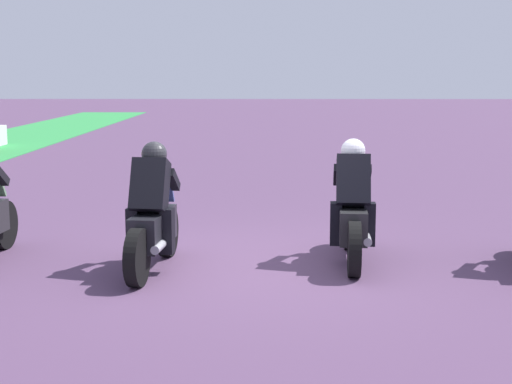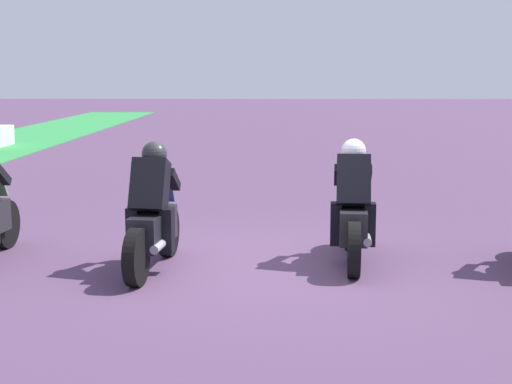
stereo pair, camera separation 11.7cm
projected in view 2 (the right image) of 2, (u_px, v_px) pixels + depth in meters
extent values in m
plane|color=#553A59|center=(262.00, 265.00, 9.21)|extent=(120.00, 120.00, 0.00)
cylinder|color=black|center=(351.00, 225.00, 9.98)|extent=(0.65, 0.19, 0.64)
cylinder|color=black|center=(354.00, 250.00, 8.60)|extent=(0.65, 0.19, 0.64)
cube|color=#242425|center=(353.00, 222.00, 9.26)|extent=(1.12, 0.40, 0.40)
ellipsoid|color=#242425|center=(353.00, 197.00, 9.31)|extent=(0.50, 0.34, 0.24)
cube|color=red|center=(354.00, 229.00, 8.76)|extent=(0.07, 0.16, 0.08)
cylinder|color=#A5A5AD|center=(367.00, 239.00, 8.92)|extent=(0.43, 0.13, 0.10)
cube|color=black|center=(354.00, 181.00, 9.08)|extent=(0.51, 0.44, 0.66)
sphere|color=silver|center=(354.00, 151.00, 9.25)|extent=(0.32, 0.32, 0.30)
cube|color=slate|center=(352.00, 188.00, 9.70)|extent=(0.17, 0.27, 0.23)
cube|color=black|center=(336.00, 224.00, 9.16)|extent=(0.19, 0.15, 0.52)
cube|color=black|center=(370.00, 224.00, 9.12)|extent=(0.19, 0.15, 0.52)
cube|color=black|center=(338.00, 175.00, 9.47)|extent=(0.39, 0.13, 0.31)
cube|color=black|center=(367.00, 175.00, 9.44)|extent=(0.39, 0.13, 0.31)
cylinder|color=black|center=(168.00, 231.00, 9.61)|extent=(0.65, 0.21, 0.64)
cylinder|color=black|center=(136.00, 257.00, 8.24)|extent=(0.65, 0.21, 0.64)
cube|color=black|center=(153.00, 228.00, 8.90)|extent=(1.13, 0.44, 0.40)
ellipsoid|color=black|center=(155.00, 201.00, 8.95)|extent=(0.51, 0.35, 0.24)
cube|color=red|center=(141.00, 236.00, 8.40)|extent=(0.08, 0.17, 0.08)
cylinder|color=#A5A5AD|center=(159.00, 246.00, 8.56)|extent=(0.43, 0.15, 0.10)
cube|color=black|center=(150.00, 185.00, 8.72)|extent=(0.53, 0.45, 0.66)
sphere|color=#28282C|center=(154.00, 154.00, 8.89)|extent=(0.33, 0.33, 0.30)
cube|color=#435497|center=(163.00, 193.00, 9.34)|extent=(0.18, 0.28, 0.23)
cube|color=black|center=(134.00, 230.00, 8.81)|extent=(0.19, 0.16, 0.52)
cube|color=black|center=(167.00, 231.00, 8.76)|extent=(0.19, 0.16, 0.52)
cube|color=black|center=(144.00, 179.00, 9.12)|extent=(0.39, 0.14, 0.31)
cube|color=black|center=(173.00, 180.00, 9.07)|extent=(0.39, 0.14, 0.31)
cylinder|color=black|center=(5.00, 224.00, 10.04)|extent=(0.65, 0.20, 0.64)
cube|color=black|center=(1.00, 175.00, 9.50)|extent=(0.39, 0.13, 0.31)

